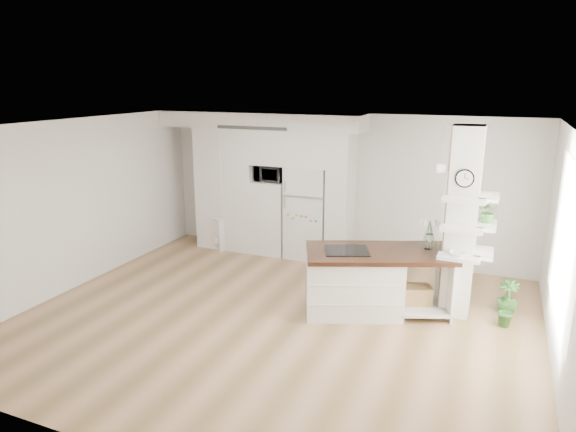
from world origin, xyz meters
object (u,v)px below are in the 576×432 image
at_px(bookshelf, 219,234).
at_px(floor_plant_a, 507,312).
at_px(kitchen_island, 361,280).
at_px(refrigerator, 309,212).

relative_size(bookshelf, floor_plant_a, 1.43).
height_order(kitchen_island, bookshelf, kitchen_island).
xyz_separation_m(refrigerator, kitchen_island, (1.55, -1.95, -0.39)).
bearing_deg(bookshelf, floor_plant_a, 8.58).
distance_m(bookshelf, floor_plant_a, 5.58).
height_order(refrigerator, bookshelf, refrigerator).
distance_m(refrigerator, kitchen_island, 2.52).
height_order(kitchen_island, floor_plant_a, kitchen_island).
xyz_separation_m(kitchen_island, bookshelf, (-3.40, 1.75, -0.19)).
bearing_deg(refrigerator, bookshelf, -174.03).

